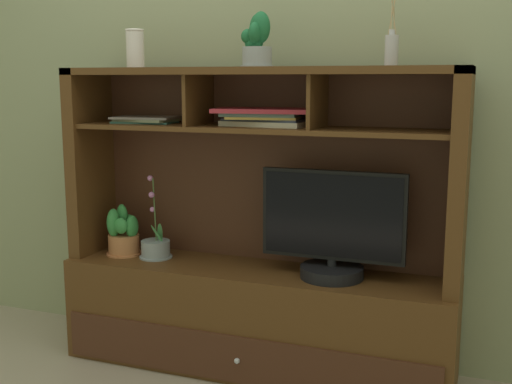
# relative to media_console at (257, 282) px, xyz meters

# --- Properties ---
(floor_plane) EXTENTS (6.00, 6.00, 0.02)m
(floor_plane) POSITION_rel_media_console_xyz_m (0.00, -0.01, -0.40)
(floor_plane) COLOR tan
(floor_plane) RESTS_ON ground
(back_wall) EXTENTS (6.00, 0.02, 2.80)m
(back_wall) POSITION_rel_media_console_xyz_m (0.00, 0.22, 1.01)
(back_wall) COLOR gray
(back_wall) RESTS_ON ground
(media_console) EXTENTS (1.69, 0.44, 1.30)m
(media_console) POSITION_rel_media_console_xyz_m (0.00, 0.00, 0.00)
(media_console) COLOR #513115
(media_console) RESTS_ON ground
(tv_monitor) EXTENTS (0.59, 0.26, 0.44)m
(tv_monitor) POSITION_rel_media_console_xyz_m (0.34, -0.03, 0.25)
(tv_monitor) COLOR black
(tv_monitor) RESTS_ON media_console
(potted_orchid) EXTENTS (0.15, 0.15, 0.38)m
(potted_orchid) POSITION_rel_media_console_xyz_m (-0.48, -0.02, 0.11)
(potted_orchid) COLOR gray
(potted_orchid) RESTS_ON media_console
(potted_fern) EXTENTS (0.16, 0.16, 0.23)m
(potted_fern) POSITION_rel_media_console_xyz_m (-0.65, -0.02, 0.15)
(potted_fern) COLOR #BB7344
(potted_fern) RESTS_ON media_console
(magazine_stack_left) EXTENTS (0.29, 0.21, 0.03)m
(magazine_stack_left) POSITION_rel_media_console_xyz_m (-0.53, 0.01, 0.69)
(magazine_stack_left) COLOR #3C7167
(magazine_stack_left) RESTS_ON media_console
(magazine_stack_centre) EXTENTS (0.43, 0.26, 0.07)m
(magazine_stack_centre) POSITION_rel_media_console_xyz_m (0.03, 0.01, 0.71)
(magazine_stack_centre) COLOR beige
(magazine_stack_centre) RESTS_ON media_console
(diffuser_bottle) EXTENTS (0.05, 0.05, 0.30)m
(diffuser_bottle) POSITION_rel_media_console_xyz_m (0.55, -0.03, 0.97)
(diffuser_bottle) COLOR #B3AEB0
(diffuser_bottle) RESTS_ON media_console
(potted_succulent) EXTENTS (0.14, 0.14, 0.22)m
(potted_succulent) POSITION_rel_media_console_xyz_m (-0.00, 0.01, 1.01)
(potted_succulent) COLOR #92999B
(potted_succulent) RESTS_ON media_console
(ceramic_vase) EXTENTS (0.08, 0.08, 0.16)m
(ceramic_vase) POSITION_rel_media_console_xyz_m (-0.55, -0.03, 1.00)
(ceramic_vase) COLOR silver
(ceramic_vase) RESTS_ON media_console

